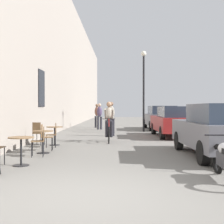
{
  "coord_description": "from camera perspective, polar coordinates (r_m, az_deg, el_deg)",
  "views": [
    {
      "loc": [
        0.38,
        -5.13,
        1.45
      ],
      "look_at": [
        0.04,
        11.9,
        1.22
      ],
      "focal_mm": 50.37,
      "sensor_mm": 36.0,
      "label": 1
    }
  ],
  "objects": [
    {
      "name": "cafe_chair_mid_toward_wall",
      "position": [
        10.86,
        -12.06,
        -4.18
      ],
      "size": [
        0.43,
        0.43,
        0.89
      ],
      "color": "black",
      "rests_on": "ground_plane"
    },
    {
      "name": "pedestrian_far",
      "position": [
        20.96,
        -2.27,
        -0.51
      ],
      "size": [
        0.37,
        0.29,
        1.74
      ],
      "color": "#26262D",
      "rests_on": "ground_plane"
    },
    {
      "name": "ground_plane",
      "position": [
        5.35,
        -3.12,
        -15.0
      ],
      "size": [
        88.0,
        88.0,
        0.0
      ],
      "primitive_type": "plane",
      "color": "slate"
    },
    {
      "name": "cyclist_on_bicycle",
      "position": [
        13.37,
        -0.55,
        -1.98
      ],
      "size": [
        0.52,
        1.76,
        1.74
      ],
      "color": "black",
      "rests_on": "ground_plane"
    },
    {
      "name": "pedestrian_near",
      "position": [
        16.09,
        -0.13,
        -0.86
      ],
      "size": [
        0.37,
        0.28,
        1.76
      ],
      "color": "#26262D",
      "rests_on": "ground_plane"
    },
    {
      "name": "pedestrian_mid",
      "position": [
        18.38,
        -0.44,
        -0.83
      ],
      "size": [
        0.37,
        0.29,
        1.66
      ],
      "color": "#26262D",
      "rests_on": "ground_plane"
    },
    {
      "name": "cafe_table_far",
      "position": [
        12.39,
        -10.37,
        -3.55
      ],
      "size": [
        0.64,
        0.64,
        0.72
      ],
      "color": "black",
      "rests_on": "ground_plane"
    },
    {
      "name": "cafe_table_mid",
      "position": [
        10.27,
        -12.39,
        -4.44
      ],
      "size": [
        0.64,
        0.64,
        0.72
      ],
      "color": "black",
      "rests_on": "ground_plane"
    },
    {
      "name": "pedestrian_furthest",
      "position": [
        22.93,
        -2.76,
        -0.4
      ],
      "size": [
        0.38,
        0.3,
        1.73
      ],
      "color": "#26262D",
      "rests_on": "ground_plane"
    },
    {
      "name": "parked_car_second",
      "position": [
        15.9,
        11.2,
        -1.64
      ],
      "size": [
        1.89,
        4.31,
        1.52
      ],
      "color": "maroon",
      "rests_on": "ground_plane"
    },
    {
      "name": "cafe_chair_far_toward_wall",
      "position": [
        12.46,
        -13.32,
        -3.55
      ],
      "size": [
        0.45,
        0.45,
        0.89
      ],
      "color": "black",
      "rests_on": "ground_plane"
    },
    {
      "name": "cafe_chair_mid_toward_street",
      "position": [
        9.6,
        -12.91,
        -4.83
      ],
      "size": [
        0.45,
        0.45,
        0.89
      ],
      "color": "black",
      "rests_on": "ground_plane"
    },
    {
      "name": "parked_car_nearest",
      "position": [
        9.76,
        18.73,
        -3.03
      ],
      "size": [
        1.93,
        4.43,
        1.56
      ],
      "color": "#595960",
      "rests_on": "ground_plane"
    },
    {
      "name": "parked_car_third",
      "position": [
        21.09,
        8.83,
        -0.96
      ],
      "size": [
        1.96,
        4.46,
        1.57
      ],
      "color": "#595960",
      "rests_on": "ground_plane"
    },
    {
      "name": "street_lamp",
      "position": [
        19.26,
        5.77,
        5.71
      ],
      "size": [
        0.32,
        0.32,
        4.9
      ],
      "color": "black",
      "rests_on": "ground_plane"
    },
    {
      "name": "cafe_chair_far_toward_street",
      "position": [
        11.72,
        -10.67,
        -3.81
      ],
      "size": [
        0.46,
        0.46,
        0.89
      ],
      "color": "black",
      "rests_on": "ground_plane"
    },
    {
      "name": "cafe_table_near",
      "position": [
        8.22,
        -16.19,
        -5.76
      ],
      "size": [
        0.64,
        0.64,
        0.72
      ],
      "color": "black",
      "rests_on": "ground_plane"
    },
    {
      "name": "building_facade_left",
      "position": [
        19.8,
        -10.21,
        10.7
      ],
      "size": [
        0.54,
        68.0,
        9.74
      ],
      "color": "gray",
      "rests_on": "ground_plane"
    }
  ]
}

